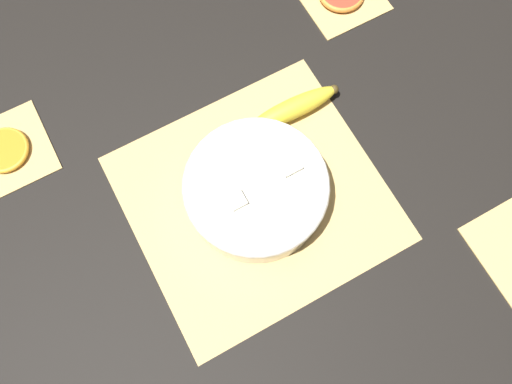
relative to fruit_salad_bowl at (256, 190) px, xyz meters
name	(u,v)px	position (x,y,z in m)	size (l,w,h in m)	color
ground_plane	(256,198)	(0.00, 0.00, -0.05)	(6.00, 6.00, 0.00)	black
bamboo_mat_center	(256,198)	(0.00, 0.00, -0.04)	(0.43, 0.40, 0.01)	tan
coaster_mat_near_right	(6,152)	(0.35, -0.29, -0.05)	(0.15, 0.15, 0.01)	tan
fruit_salad_bowl	(256,190)	(0.00, 0.00, 0.00)	(0.24, 0.24, 0.08)	silver
whole_banana	(294,108)	(-0.14, -0.11, -0.02)	(0.18, 0.04, 0.04)	yellow
orange_slice_whole	(4,150)	(0.35, -0.29, -0.04)	(0.09, 0.09, 0.01)	orange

